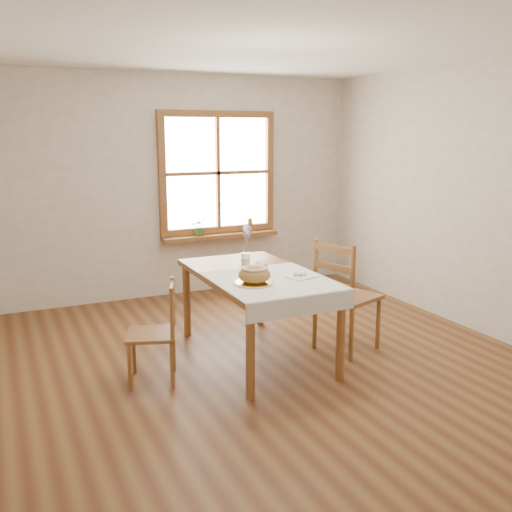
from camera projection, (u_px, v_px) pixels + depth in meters
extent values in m
plane|color=brown|center=(271.00, 367.00, 4.79)|extent=(5.00, 5.00, 0.00)
cube|color=silver|center=(177.00, 187.00, 6.72)|extent=(4.50, 0.10, 2.60)
cube|color=silver|center=(483.00, 200.00, 5.44)|extent=(0.10, 5.00, 2.60)
cube|color=white|center=(273.00, 41.00, 4.23)|extent=(4.50, 5.00, 0.10)
cube|color=brown|center=(217.00, 114.00, 6.71)|extent=(1.46, 0.08, 0.08)
cube|color=brown|center=(219.00, 229.00, 7.01)|extent=(1.46, 0.08, 0.08)
cube|color=brown|center=(162.00, 175.00, 6.58)|extent=(0.08, 0.08, 1.30)
cube|color=brown|center=(269.00, 171.00, 7.15)|extent=(0.08, 0.08, 1.30)
cube|color=brown|center=(218.00, 173.00, 6.86)|extent=(0.04, 0.06, 1.30)
cube|color=brown|center=(218.00, 173.00, 6.86)|extent=(1.30, 0.06, 0.04)
cube|color=white|center=(217.00, 173.00, 6.89)|extent=(1.30, 0.01, 1.30)
cube|color=brown|center=(221.00, 236.00, 6.97)|extent=(1.46, 0.20, 0.05)
cube|color=brown|center=(256.00, 276.00, 4.90)|extent=(0.90, 1.60, 0.05)
cylinder|color=brown|center=(250.00, 354.00, 4.16)|extent=(0.07, 0.07, 0.70)
cylinder|color=brown|center=(341.00, 338.00, 4.48)|extent=(0.07, 0.07, 0.70)
cylinder|color=brown|center=(187.00, 301.00, 5.47)|extent=(0.07, 0.07, 0.70)
cylinder|color=brown|center=(260.00, 291.00, 5.79)|extent=(0.07, 0.07, 0.70)
cube|color=white|center=(272.00, 281.00, 4.62)|extent=(0.91, 0.99, 0.01)
cylinder|color=white|center=(254.00, 283.00, 4.50)|extent=(0.33, 0.33, 0.02)
ellipsoid|color=#B2863F|center=(254.00, 273.00, 4.49)|extent=(0.26, 0.26, 0.14)
cube|color=white|center=(301.00, 277.00, 4.71)|extent=(0.27, 0.24, 0.01)
cylinder|color=white|center=(259.00, 265.00, 4.91)|extent=(0.06, 0.06, 0.10)
cylinder|color=white|center=(266.00, 265.00, 4.96)|extent=(0.06, 0.06, 0.09)
cylinder|color=white|center=(245.00, 259.00, 5.23)|extent=(0.09, 0.09, 0.09)
imported|color=#3A692A|center=(200.00, 229.00, 6.84)|extent=(0.25, 0.27, 0.17)
cylinder|color=#985E1C|center=(250.00, 225.00, 7.11)|extent=(0.08, 0.08, 0.17)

